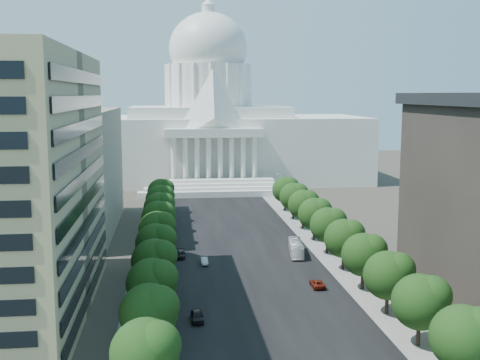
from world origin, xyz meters
name	(u,v)px	position (x,y,z in m)	size (l,w,h in m)	color
road_asphalt	(235,236)	(0.00, 90.00, 0.00)	(30.00, 260.00, 0.01)	black
sidewalk_left	(155,238)	(-19.00, 90.00, 0.00)	(8.00, 260.00, 0.02)	gray
sidewalk_right	(312,234)	(19.00, 90.00, 0.00)	(8.00, 260.00, 0.02)	gray
capitol	(209,130)	(0.00, 184.89, 20.01)	(120.00, 56.00, 73.00)	white
office_block_left_far	(35,172)	(-48.00, 100.00, 15.00)	(38.00, 52.00, 30.00)	gray
tree_l_a	(148,351)	(-17.66, 11.81, 6.45)	(7.79, 7.60, 9.97)	#33261C
tree_l_b	(151,311)	(-17.66, 23.81, 6.45)	(7.79, 7.60, 9.97)	#33261C
tree_l_c	(154,282)	(-17.66, 35.81, 6.45)	(7.79, 7.60, 9.97)	#33261C
tree_l_d	(156,260)	(-17.66, 47.81, 6.45)	(7.79, 7.60, 9.97)	#33261C
tree_l_e	(157,242)	(-17.66, 59.81, 6.45)	(7.79, 7.60, 9.97)	#33261C
tree_l_f	(159,228)	(-17.66, 71.81, 6.45)	(7.79, 7.60, 9.97)	#33261C
tree_l_g	(160,216)	(-17.66, 83.81, 6.45)	(7.79, 7.60, 9.97)	#33261C
tree_l_h	(160,207)	(-17.66, 95.81, 6.45)	(7.79, 7.60, 9.97)	#33261C
tree_l_i	(161,198)	(-17.66, 107.81, 6.45)	(7.79, 7.60, 9.97)	#33261C
tree_l_j	(162,191)	(-17.66, 119.81, 6.45)	(7.79, 7.60, 9.97)	#33261C
tree_r_a	(466,336)	(18.34, 11.81, 6.45)	(7.79, 7.60, 9.97)	#33261C
tree_r_b	(423,300)	(18.34, 23.81, 6.45)	(7.79, 7.60, 9.97)	#33261C
tree_r_c	(390,274)	(18.34, 35.81, 6.45)	(7.79, 7.60, 9.97)	#33261C
tree_r_d	(365,253)	(18.34, 47.81, 6.45)	(7.79, 7.60, 9.97)	#33261C
tree_r_e	(346,237)	(18.34, 59.81, 6.45)	(7.79, 7.60, 9.97)	#33261C
tree_r_f	(329,224)	(18.34, 71.81, 6.45)	(7.79, 7.60, 9.97)	#33261C
tree_r_g	(316,213)	(18.34, 83.81, 6.45)	(7.79, 7.60, 9.97)	#33261C
tree_r_h	(304,204)	(18.34, 95.81, 6.45)	(7.79, 7.60, 9.97)	#33261C
tree_r_i	(295,196)	(18.34, 107.81, 6.45)	(7.79, 7.60, 9.97)	#33261C
tree_r_j	(286,189)	(18.34, 119.81, 6.45)	(7.79, 7.60, 9.97)	#33261C
streetlight_b	(402,279)	(19.90, 35.00, 5.82)	(2.61, 0.44, 9.00)	gray
streetlight_c	(353,240)	(19.90, 60.00, 5.82)	(2.61, 0.44, 9.00)	gray
streetlight_d	(321,214)	(19.90, 85.00, 5.82)	(2.61, 0.44, 9.00)	gray
streetlight_e	(299,196)	(19.90, 110.00, 5.82)	(2.61, 0.44, 9.00)	gray
streetlight_f	(282,183)	(19.90, 135.00, 5.82)	(2.61, 0.44, 9.00)	gray
car_dark_a	(197,316)	(-11.39, 36.26, 0.79)	(1.87, 4.65, 1.59)	black
car_silver	(204,261)	(-8.59, 66.54, 0.65)	(1.38, 3.96, 1.31)	#96989D
car_red	(317,284)	(10.44, 49.85, 0.65)	(2.15, 4.66, 1.30)	maroon
car_dark_b	(181,255)	(-13.22, 71.95, 0.70)	(1.96, 4.81, 1.40)	black
city_bus	(296,248)	(11.11, 71.35, 1.51)	(2.53, 10.82, 3.01)	silver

